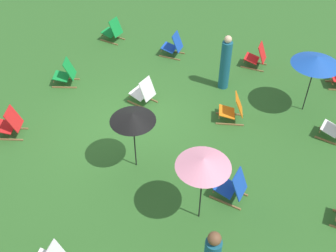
{
  "coord_description": "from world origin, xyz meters",
  "views": [
    {
      "loc": [
        7.08,
        3.59,
        7.19
      ],
      "look_at": [
        0.0,
        1.2,
        0.5
      ],
      "focal_mm": 42.48,
      "sensor_mm": 36.0,
      "label": 1
    }
  ],
  "objects": [
    {
      "name": "deckchair_1",
      "position": [
        -1.27,
        0.03,
        0.37
      ],
      "size": [
        0.66,
        0.86,
        0.83
      ],
      "rotation": [
        0.0,
        0.0,
        -0.27
      ],
      "color": "olive",
      "rests_on": "ground"
    },
    {
      "name": "umbrella_2",
      "position": [
        1.06,
        0.74,
        1.53
      ],
      "size": [
        1.04,
        1.04,
        1.64
      ],
      "color": "black",
      "rests_on": "ground"
    },
    {
      "name": "deckchair_12",
      "position": [
        -3.99,
        0.04,
        0.37
      ],
      "size": [
        0.51,
        0.78,
        0.83
      ],
      "rotation": [
        0.0,
        0.0,
        -0.05
      ],
      "color": "olive",
      "rests_on": "ground"
    },
    {
      "name": "umbrella_1",
      "position": [
        -2.44,
        4.42,
        1.62
      ],
      "size": [
        1.28,
        1.28,
        1.74
      ],
      "color": "black",
      "rests_on": "ground"
    },
    {
      "name": "person_0",
      "position": [
        -2.78,
        2.03,
        0.82
      ],
      "size": [
        0.43,
        0.43,
        1.73
      ],
      "rotation": [
        0.0,
        0.0,
        3.89
      ],
      "color": "#195972",
      "rests_on": "ground"
    },
    {
      "name": "deckchair_3",
      "position": [
        -1.34,
        2.6,
        0.37
      ],
      "size": [
        0.63,
        0.85,
        0.83
      ],
      "rotation": [
        0.0,
        0.0,
        0.23
      ],
      "color": "olive",
      "rests_on": "ground"
    },
    {
      "name": "deckchair_2",
      "position": [
        -4.21,
        2.78,
        0.37
      ],
      "size": [
        0.53,
        0.79,
        0.83
      ],
      "rotation": [
        0.0,
        0.0,
        -0.07
      ],
      "color": "olive",
      "rests_on": "ground"
    },
    {
      "name": "deckchair_11",
      "position": [
        1.1,
        -2.75,
        0.37
      ],
      "size": [
        0.67,
        0.86,
        0.83
      ],
      "rotation": [
        0.0,
        0.0,
        0.29
      ],
      "color": "olive",
      "rests_on": "ground"
    },
    {
      "name": "umbrella_0",
      "position": [
        2.03,
        2.59,
        1.7
      ],
      "size": [
        1.09,
        1.09,
        1.81
      ],
      "color": "black",
      "rests_on": "ground"
    },
    {
      "name": "deckchair_13",
      "position": [
        -1.4,
        -2.53,
        0.37
      ],
      "size": [
        0.68,
        0.87,
        0.83
      ],
      "rotation": [
        0.0,
        0.0,
        0.3
      ],
      "color": "olive",
      "rests_on": "ground"
    },
    {
      "name": "deckchair_6",
      "position": [
        1.31,
        3.14,
        0.37
      ],
      "size": [
        0.61,
        0.83,
        0.83
      ],
      "rotation": [
        0.0,
        0.0,
        -0.18
      ],
      "color": "olive",
      "rests_on": "ground"
    },
    {
      "name": "deckchair_4",
      "position": [
        -4.27,
        -2.29,
        0.37
      ],
      "size": [
        0.61,
        0.84,
        0.83
      ],
      "rotation": [
        0.0,
        0.0,
        -0.19
      ],
      "color": "olive",
      "rests_on": "ground"
    },
    {
      "name": "ground_plane",
      "position": [
        0.0,
        0.0,
        0.0
      ],
      "size": [
        40.0,
        40.0,
        0.0
      ],
      "primitive_type": "plane",
      "color": "#2D6026"
    }
  ]
}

